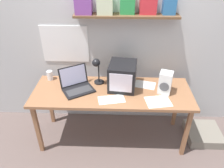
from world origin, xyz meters
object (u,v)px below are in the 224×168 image
at_px(crt_monitor, 122,76).
at_px(laptop, 76,84).
at_px(juice_glass, 50,76).
at_px(loose_paper_near_laptop, 158,102).
at_px(corner_desk, 112,95).
at_px(open_notebook, 112,99).
at_px(floor_cushion, 203,134).
at_px(space_heater, 165,83).
at_px(printed_handout, 145,85).
at_px(desk_lamp, 97,67).

relative_size(crt_monitor, laptop, 0.86).
relative_size(juice_glass, loose_paper_near_laptop, 0.39).
bearing_deg(laptop, crt_monitor, -25.65).
distance_m(corner_desk, open_notebook, 0.18).
height_order(crt_monitor, floor_cushion, crt_monitor).
height_order(corner_desk, laptop, laptop).
xyz_separation_m(juice_glass, space_heater, (1.42, -0.25, 0.08)).
bearing_deg(loose_paper_near_laptop, floor_cushion, 17.12).
distance_m(crt_monitor, juice_glass, 0.94).
bearing_deg(floor_cushion, crt_monitor, 176.72).
distance_m(loose_paper_near_laptop, open_notebook, 0.52).
bearing_deg(floor_cushion, juice_glass, 174.05).
relative_size(corner_desk, loose_paper_near_laptop, 6.15).
height_order(crt_monitor, printed_handout, crt_monitor).
distance_m(printed_handout, floor_cushion, 1.09).
xyz_separation_m(printed_handout, floor_cushion, (0.83, -0.12, -0.69)).
bearing_deg(loose_paper_near_laptop, desk_lamp, 154.33).
bearing_deg(juice_glass, laptop, -28.04).
xyz_separation_m(desk_lamp, open_notebook, (0.19, -0.32, -0.24)).
xyz_separation_m(printed_handout, open_notebook, (-0.40, -0.32, 0.00)).
relative_size(corner_desk, crt_monitor, 4.86).
bearing_deg(desk_lamp, juice_glass, -167.47).
relative_size(desk_lamp, printed_handout, 1.23).
relative_size(corner_desk, open_notebook, 5.86).
relative_size(desk_lamp, floor_cushion, 0.80).
relative_size(juice_glass, open_notebook, 0.37).
xyz_separation_m(laptop, juice_glass, (-0.38, 0.20, -0.01)).
bearing_deg(space_heater, loose_paper_near_laptop, -98.13).
bearing_deg(loose_paper_near_laptop, space_heater, 63.05).
bearing_deg(loose_paper_near_laptop, corner_desk, 159.78).
distance_m(desk_lamp, loose_paper_near_laptop, 0.82).
distance_m(corner_desk, floor_cushion, 1.39).
xyz_separation_m(laptop, desk_lamp, (0.24, 0.11, 0.17)).
height_order(laptop, loose_paper_near_laptop, laptop).
xyz_separation_m(desk_lamp, floor_cushion, (1.42, -0.12, -0.93)).
height_order(juice_glass, space_heater, space_heater).
distance_m(crt_monitor, desk_lamp, 0.32).
bearing_deg(crt_monitor, desk_lamp, 176.74).
bearing_deg(juice_glass, open_notebook, -27.01).
height_order(printed_handout, floor_cushion, printed_handout).
bearing_deg(desk_lamp, crt_monitor, 10.93).
height_order(laptop, space_heater, space_heater).
bearing_deg(crt_monitor, corner_desk, -135.69).
bearing_deg(floor_cushion, laptop, 179.57).
distance_m(laptop, printed_handout, 0.84).
bearing_deg(crt_monitor, floor_cushion, 3.65).
height_order(open_notebook, floor_cushion, open_notebook).
relative_size(desk_lamp, loose_paper_near_laptop, 1.15).
relative_size(laptop, loose_paper_near_laptop, 1.47).
distance_m(laptop, desk_lamp, 0.32).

